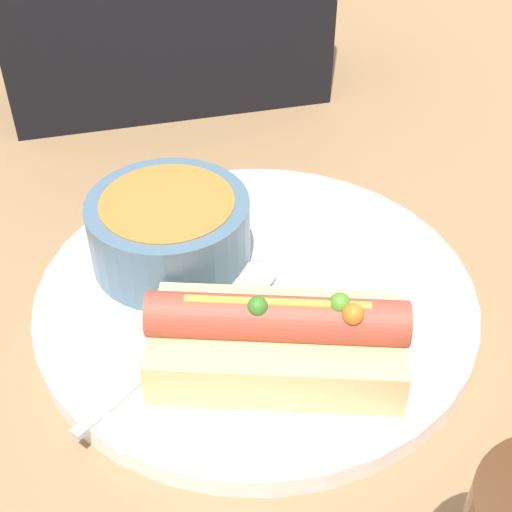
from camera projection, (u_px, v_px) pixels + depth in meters
ground_plane at (256, 305)px, 0.49m from camera, size 4.00×4.00×0.00m
dinner_plate at (256, 297)px, 0.48m from camera, size 0.29×0.29×0.01m
hot_dog at (277, 339)px, 0.41m from camera, size 0.16×0.11×0.06m
soup_bowl at (169, 228)px, 0.48m from camera, size 0.11×0.11×0.05m
spoon at (231, 298)px, 0.47m from camera, size 0.15×0.12×0.01m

